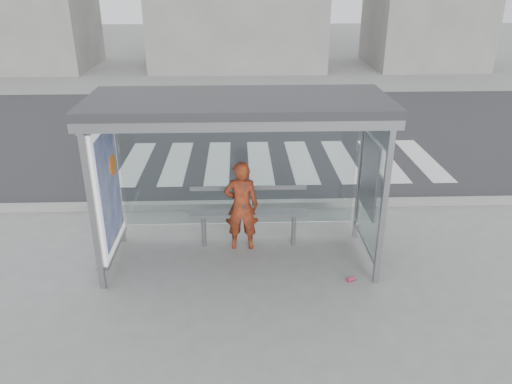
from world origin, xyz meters
TOP-DOWN VIEW (x-y plane):
  - ground at (0.00, 0.00)m, footprint 80.00×80.00m
  - road at (0.00, 7.00)m, footprint 30.00×10.00m
  - curb at (0.00, 1.95)m, footprint 30.00×0.18m
  - crosswalk at (1.00, 4.50)m, footprint 7.55×3.00m
  - bus_shelter at (-0.37, 0.06)m, footprint 4.25×1.65m
  - building_left at (-10.00, 18.00)m, footprint 6.00×5.00m
  - building_center at (0.00, 18.00)m, footprint 8.00×5.00m
  - person at (0.03, 0.40)m, footprint 0.56×0.38m
  - bench at (0.15, 0.50)m, footprint 1.92×0.32m
  - soda_can at (1.64, -0.67)m, footprint 0.13×0.11m

SIDE VIEW (x-z plane):
  - ground at x=0.00m, z-range 0.00..0.00m
  - crosswalk at x=1.00m, z-range 0.00..0.00m
  - road at x=0.00m, z-range 0.00..0.01m
  - soda_can at x=1.64m, z-range 0.00..0.06m
  - curb at x=0.00m, z-range 0.00..0.12m
  - bench at x=0.15m, z-range 0.09..1.08m
  - person at x=0.03m, z-range 0.00..1.53m
  - bus_shelter at x=-0.37m, z-range 0.67..3.29m
  - building_center at x=0.00m, z-range 0.00..5.00m
  - building_left at x=-10.00m, z-range 0.00..6.00m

